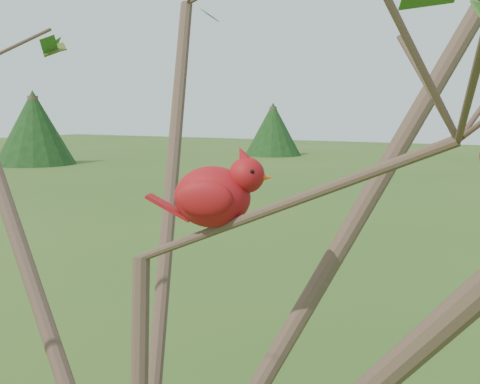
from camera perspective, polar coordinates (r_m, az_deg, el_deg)
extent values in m
ellipsoid|color=#A4150E|center=(1.08, -2.63, -0.47)|extent=(0.17, 0.15, 0.11)
sphere|color=#A4150E|center=(1.06, 0.64, 1.62)|extent=(0.08, 0.08, 0.06)
cone|color=#A4150E|center=(1.06, 0.36, 3.35)|extent=(0.06, 0.05, 0.05)
cone|color=#D85914|center=(1.06, 2.36, 1.42)|extent=(0.03, 0.03, 0.02)
ellipsoid|color=black|center=(1.06, 1.78, 1.37)|extent=(0.03, 0.04, 0.03)
cube|color=#A4150E|center=(1.10, -6.71, -1.48)|extent=(0.09, 0.06, 0.05)
ellipsoid|color=#A4150E|center=(1.12, -2.46, 0.01)|extent=(0.10, 0.06, 0.06)
ellipsoid|color=#A4150E|center=(1.04, -3.39, -0.62)|extent=(0.10, 0.06, 0.06)
cylinder|color=#463225|center=(29.69, 3.14, 5.78)|extent=(0.36, 0.36, 2.39)
cone|color=black|center=(29.69, 3.14, 5.98)|extent=(2.78, 2.78, 2.59)
cylinder|color=#463225|center=(26.12, -18.94, 5.55)|extent=(0.42, 0.42, 2.80)
cone|color=black|center=(26.11, -18.95, 5.81)|extent=(3.27, 3.27, 3.04)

